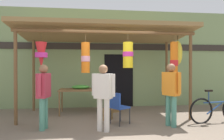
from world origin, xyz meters
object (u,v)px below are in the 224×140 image
(parked_bicycle, at_px, (217,109))
(customer_foreground, at_px, (171,89))
(flower_heap_on_table, at_px, (81,87))
(wicker_basket_spare, at_px, (114,108))
(wicker_basket_by_table, at_px, (105,114))
(shopper_by_bananas, at_px, (103,92))
(folding_chair, at_px, (118,105))
(display_table, at_px, (81,92))
(passerby_at_right, at_px, (44,91))

(parked_bicycle, bearing_deg, customer_foreground, -170.67)
(flower_heap_on_table, bearing_deg, parked_bicycle, -23.09)
(parked_bicycle, relative_size, customer_foreground, 1.09)
(wicker_basket_spare, xyz_separation_m, customer_foreground, (1.21, -1.96, 0.84))
(flower_heap_on_table, distance_m, wicker_basket_by_table, 1.33)
(parked_bicycle, distance_m, shopper_by_bananas, 3.24)
(wicker_basket_by_table, height_order, parked_bicycle, parked_bicycle)
(wicker_basket_spare, xyz_separation_m, shopper_by_bananas, (-0.52, -2.15, 0.82))
(flower_heap_on_table, height_order, shopper_by_bananas, shopper_by_bananas)
(folding_chair, bearing_deg, flower_heap_on_table, 123.96)
(wicker_basket_spare, bearing_deg, display_table, -170.42)
(flower_heap_on_table, height_order, folding_chair, flower_heap_on_table)
(wicker_basket_spare, relative_size, customer_foreground, 0.27)
(folding_chair, distance_m, customer_foreground, 1.42)
(passerby_at_right, bearing_deg, shopper_by_bananas, -12.36)
(display_table, bearing_deg, customer_foreground, -37.34)
(flower_heap_on_table, relative_size, customer_foreground, 0.37)
(wicker_basket_spare, relative_size, shopper_by_bananas, 0.28)
(display_table, distance_m, shopper_by_bananas, 2.06)
(customer_foreground, bearing_deg, wicker_basket_by_table, 148.70)
(display_table, xyz_separation_m, wicker_basket_by_table, (0.74, -0.81, -0.57))
(display_table, bearing_deg, folding_chair, -54.68)
(parked_bicycle, height_order, shopper_by_bananas, shopper_by_bananas)
(wicker_basket_spare, height_order, parked_bicycle, parked_bicycle)
(wicker_basket_by_table, height_order, shopper_by_bananas, shopper_by_bananas)
(display_table, relative_size, wicker_basket_spare, 3.13)
(parked_bicycle, bearing_deg, flower_heap_on_table, 156.91)
(customer_foreground, distance_m, passerby_at_right, 3.15)
(folding_chair, relative_size, wicker_basket_by_table, 1.95)
(display_table, bearing_deg, passerby_at_right, -116.53)
(wicker_basket_by_table, bearing_deg, customer_foreground, -31.30)
(display_table, distance_m, passerby_at_right, 1.86)
(customer_foreground, distance_m, shopper_by_bananas, 1.75)
(folding_chair, distance_m, shopper_by_bananas, 0.80)
(wicker_basket_spare, height_order, passerby_at_right, passerby_at_right)
(display_table, relative_size, passerby_at_right, 0.87)
(flower_heap_on_table, xyz_separation_m, customer_foreground, (2.31, -1.82, 0.08))
(flower_heap_on_table, distance_m, shopper_by_bananas, 2.10)
(flower_heap_on_table, bearing_deg, shopper_by_bananas, -74.16)
(wicker_basket_by_table, bearing_deg, shopper_by_bananas, -97.47)
(display_table, xyz_separation_m, folding_chair, (1.01, -1.43, -0.21))
(folding_chair, xyz_separation_m, wicker_basket_by_table, (-0.28, 0.62, -0.36))
(parked_bicycle, bearing_deg, display_table, 157.68)
(wicker_basket_spare, distance_m, shopper_by_bananas, 2.36)
(display_table, bearing_deg, parked_bicycle, -22.32)
(passerby_at_right, bearing_deg, wicker_basket_spare, 43.61)
(wicker_basket_spare, relative_size, parked_bicycle, 0.25)
(wicker_basket_by_table, xyz_separation_m, wicker_basket_spare, (0.37, 0.99, -0.04))
(wicker_basket_spare, bearing_deg, parked_bicycle, -33.17)
(folding_chair, height_order, shopper_by_bananas, shopper_by_bananas)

